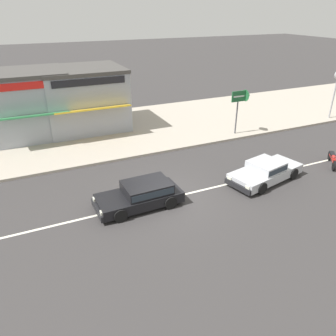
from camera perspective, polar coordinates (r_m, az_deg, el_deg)
The scene contains 9 objects.
ground_plane at distance 15.60m, azimuth -0.52°, elevation -5.43°, with size 160.00×160.00×0.00m, color #383535.
lane_centre_stripe at distance 15.60m, azimuth -0.52°, elevation -5.42°, with size 50.40×0.14×0.01m, color silver.
kerb_strip at distance 24.18m, azimuth -10.25°, elevation 6.24°, with size 68.00×10.00×0.15m, color #ADA393.
sedan_silver_1 at distance 17.74m, azimuth 16.60°, elevation -0.49°, with size 4.50×2.52×1.06m.
hatchback_black_2 at distance 14.91m, azimuth -4.57°, elevation -4.50°, with size 3.94×1.90×1.10m.
motorcycle_2 at distance 20.90m, azimuth 26.71°, elevation 1.51°, with size 1.35×1.60×0.80m.
arrow_signboard at distance 23.34m, azimuth 13.31°, elevation 11.92°, with size 1.46×0.79×3.04m.
shopfront_corner_warung at distance 24.80m, azimuth -14.37°, elevation 11.73°, with size 5.61×5.74×4.28m.
shopfront_mid_block at distance 24.37m, azimuth -22.76°, elevation 10.35°, with size 4.78×5.40×4.35m.
Camera 1 is at (-5.36, -12.14, 8.21)m, focal length 35.00 mm.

